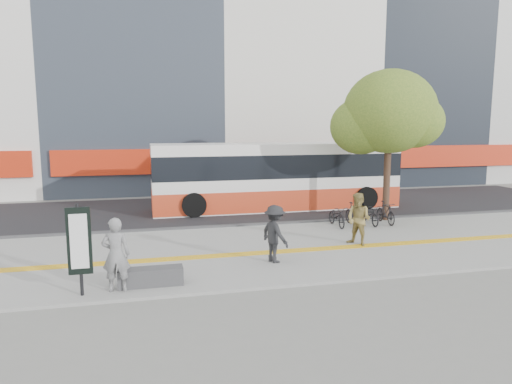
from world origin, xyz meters
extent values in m
plane|color=slate|center=(0.00, 0.00, 0.00)|extent=(120.00, 120.00, 0.00)
cube|color=gray|center=(0.00, 1.50, 0.04)|extent=(40.00, 7.00, 0.08)
cube|color=yellow|center=(0.00, 1.00, 0.09)|extent=(40.00, 0.45, 0.01)
cube|color=black|center=(0.00, 9.00, 0.03)|extent=(40.00, 8.00, 0.06)
cube|color=#323335|center=(0.00, 5.00, 0.07)|extent=(40.00, 0.25, 0.14)
cube|color=red|center=(2.00, 14.05, 2.00)|extent=(19.00, 0.50, 1.40)
cube|color=#B8B9B4|center=(20.00, 20.00, 13.00)|extent=(16.00, 12.00, 26.00)
cube|color=red|center=(20.00, 14.05, 2.00)|extent=(15.20, 0.50, 1.40)
cube|color=#323335|center=(-2.60, -1.20, 0.30)|extent=(1.60, 0.45, 0.45)
cylinder|color=black|center=(-4.20, -1.50, 1.18)|extent=(0.08, 0.08, 2.20)
cube|color=black|center=(-4.20, -1.50, 1.40)|extent=(0.55, 0.08, 1.60)
cube|color=white|center=(-4.20, -1.55, 1.40)|extent=(0.40, 0.02, 1.30)
cylinder|color=#352218|center=(7.20, 4.70, 1.68)|extent=(0.28, 0.28, 3.20)
ellipsoid|color=#3B5E1F|center=(7.20, 4.70, 4.60)|extent=(3.80, 3.80, 3.42)
ellipsoid|color=#3B5E1F|center=(6.20, 5.20, 4.00)|extent=(2.60, 2.60, 2.34)
ellipsoid|color=#3B5E1F|center=(8.10, 4.30, 4.20)|extent=(2.40, 2.40, 2.16)
ellipsoid|color=#3B5E1F|center=(7.50, 5.50, 5.40)|extent=(2.20, 2.20, 1.98)
cube|color=white|center=(3.51, 8.50, 1.62)|extent=(11.72, 2.44, 3.13)
cube|color=red|center=(3.51, 8.50, 0.60)|extent=(11.74, 2.46, 0.98)
cube|color=black|center=(3.51, 8.50, 2.16)|extent=(11.74, 2.46, 1.07)
cylinder|color=black|center=(-0.59, 7.28, 0.60)|extent=(1.07, 0.34, 1.07)
cylinder|color=black|center=(-0.59, 9.72, 0.60)|extent=(1.07, 0.34, 1.07)
cylinder|color=black|center=(7.61, 7.28, 0.60)|extent=(1.07, 0.34, 1.07)
cylinder|color=black|center=(7.61, 9.72, 0.60)|extent=(1.07, 0.34, 1.07)
imported|color=black|center=(4.69, 4.00, 0.49)|extent=(0.57, 1.56, 0.81)
imported|color=black|center=(5.39, 4.00, 0.53)|extent=(0.45, 1.51, 0.90)
imported|color=black|center=(6.10, 4.00, 0.49)|extent=(0.57, 1.56, 0.81)
imported|color=black|center=(6.81, 4.00, 0.53)|extent=(0.45, 1.51, 0.90)
imported|color=black|center=(-3.40, -1.40, 0.99)|extent=(0.70, 0.49, 1.82)
imported|color=olive|center=(4.22, 1.17, 0.96)|extent=(1.03, 1.08, 1.76)
imported|color=black|center=(0.98, -0.01, 0.93)|extent=(0.98, 1.25, 1.69)
camera|label=1|loc=(-2.69, -12.69, 4.11)|focal=32.52mm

